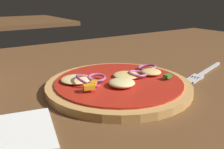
% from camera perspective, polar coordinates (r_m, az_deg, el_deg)
% --- Properties ---
extents(dining_table, '(1.50, 0.88, 0.03)m').
position_cam_1_polar(dining_table, '(0.46, 3.38, -2.88)').
color(dining_table, brown).
rests_on(dining_table, ground).
extents(pizza, '(0.24, 0.24, 0.03)m').
position_cam_1_polar(pizza, '(0.41, 1.49, -2.20)').
color(pizza, tan).
rests_on(pizza, dining_table).
extents(fork, '(0.16, 0.06, 0.00)m').
position_cam_1_polar(fork, '(0.53, 20.64, 0.46)').
color(fork, silver).
rests_on(fork, dining_table).
extents(background_table, '(0.81, 0.63, 0.03)m').
position_cam_1_polar(background_table, '(1.73, -24.56, 10.90)').
color(background_table, brown).
rests_on(background_table, ground).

